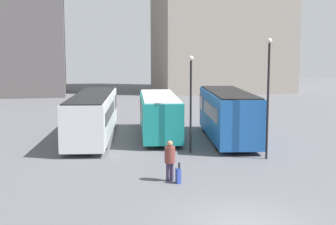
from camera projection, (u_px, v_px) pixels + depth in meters
ground_plane at (243, 222)px, 16.01m from camera, size 160.00×160.00×0.00m
bus_0 at (93, 114)px, 31.34m from camera, size 4.26×12.56×2.99m
bus_1 at (159, 114)px, 32.06m from camera, size 3.61×9.85×2.85m
bus_2 at (228, 114)px, 30.66m from camera, size 4.09×10.20×3.23m
traveler at (170, 157)px, 20.98m from camera, size 0.52×0.52×1.85m
suitcase at (178, 176)px, 20.73m from camera, size 0.20×0.34×0.96m
lamp_post_0 at (268, 90)px, 24.97m from camera, size 0.28×0.28×6.51m
lamp_post_1 at (191, 96)px, 26.57m from camera, size 0.28×0.28×5.56m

